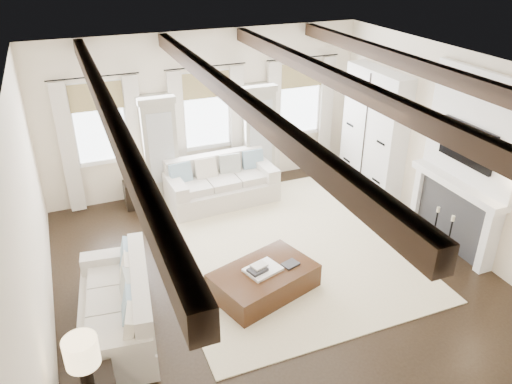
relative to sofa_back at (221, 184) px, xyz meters
name	(u,v)px	position (x,y,z in m)	size (l,w,h in m)	color
ground	(283,286)	(-0.01, -2.97, -0.36)	(7.50, 7.50, 0.00)	black
room_shell	(305,144)	(0.74, -2.07, 1.52)	(6.54, 7.54, 3.22)	white
area_rug	(281,248)	(0.40, -2.03, -0.35)	(3.83, 4.61, 0.02)	beige
sofa_back	(221,184)	(0.00, 0.00, 0.00)	(2.18, 1.08, 0.91)	beige
sofa_left	(120,308)	(-2.40, -2.99, 0.00)	(1.18, 2.17, 0.89)	beige
ottoman	(264,281)	(-0.32, -2.96, -0.17)	(1.49, 0.93, 0.39)	black
tray	(263,270)	(-0.34, -2.97, 0.05)	(0.50, 0.38, 0.04)	white
book_lower	(258,270)	(-0.44, -3.00, 0.09)	(0.26, 0.20, 0.04)	#262628
book_upper	(259,265)	(-0.39, -2.96, 0.12)	(0.22, 0.17, 0.03)	beige
book_loose	(290,264)	(0.09, -3.00, 0.04)	(0.24, 0.18, 0.03)	#262628
lamp_front	(82,354)	(-2.90, -4.31, 0.60)	(0.36, 0.36, 0.61)	black
side_table_back	(134,195)	(-1.64, 0.39, -0.10)	(0.36, 0.36, 0.53)	black
lamp_back	(130,164)	(-1.64, 0.39, 0.54)	(0.32, 0.32, 0.55)	black
candlestick_near	(449,239)	(2.89, -3.21, -0.06)	(0.15, 0.15, 0.74)	black
candlestick_far	(435,229)	(2.89, -2.86, -0.07)	(0.15, 0.15, 0.72)	black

